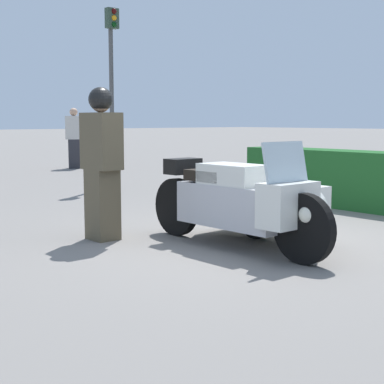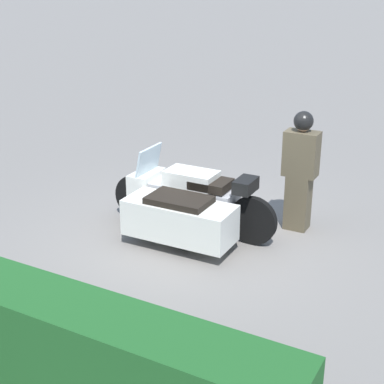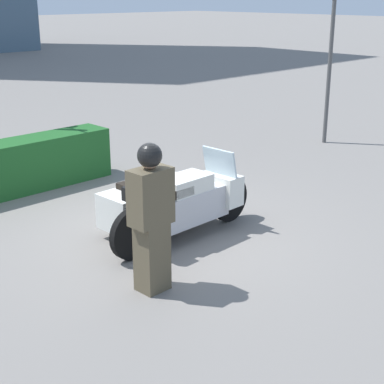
% 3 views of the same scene
% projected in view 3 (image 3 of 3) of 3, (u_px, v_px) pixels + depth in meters
% --- Properties ---
extents(ground_plane, '(160.00, 160.00, 0.00)m').
position_uv_depth(ground_plane, '(164.00, 233.00, 8.45)').
color(ground_plane, slate).
extents(police_motorcycle, '(2.59, 1.19, 1.17)m').
position_uv_depth(police_motorcycle, '(172.00, 200.00, 8.35)').
color(police_motorcycle, black).
rests_on(police_motorcycle, ground).
extents(officer_rider, '(0.48, 0.30, 1.75)m').
position_uv_depth(officer_rider, '(151.00, 215.00, 6.56)').
color(officer_rider, brown).
rests_on(officer_rider, ground).
extents(hedge_bush_curbside, '(4.00, 0.66, 0.90)m').
position_uv_depth(hedge_bush_curbside, '(3.00, 170.00, 9.91)').
color(hedge_bush_curbside, '#1E5623').
rests_on(hedge_bush_curbside, ground).
extents(traffic_light_near, '(0.23, 0.27, 3.74)m').
position_uv_depth(traffic_light_near, '(331.00, 34.00, 12.79)').
color(traffic_light_near, '#4C4C4C').
rests_on(traffic_light_near, ground).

